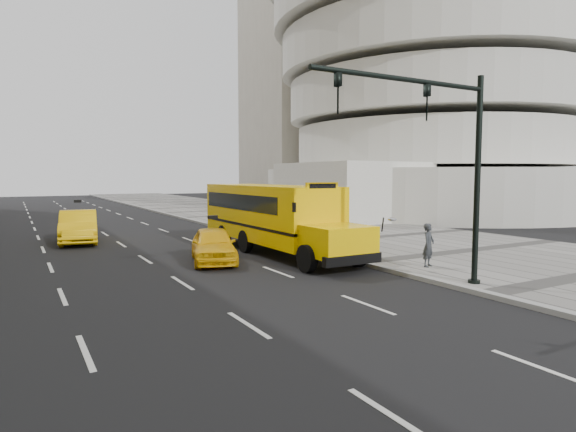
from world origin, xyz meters
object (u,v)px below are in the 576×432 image
taxi_far (78,227)px  traffic_signal (445,153)px  pedestrian (429,245)px  taxi_near (213,245)px  school_bus (271,213)px

taxi_far → traffic_signal: size_ratio=0.78×
taxi_far → pedestrian: 17.48m
pedestrian → traffic_signal: 4.65m
taxi_near → school_bus: bearing=37.9°
traffic_signal → taxi_near: bearing=115.9°
school_bus → pedestrian: school_bus is taller
school_bus → pedestrian: bearing=-67.1°
taxi_near → pedestrian: 8.25m
taxi_near → pedestrian: bearing=-25.5°
school_bus → pedestrian: (2.86, -6.80, -0.83)m
school_bus → taxi_near: 3.67m
school_bus → pedestrian: size_ratio=7.34×
school_bus → traffic_signal: (0.69, -9.43, 2.33)m
pedestrian → taxi_near: bearing=116.0°
pedestrian → taxi_far: bearing=103.3°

